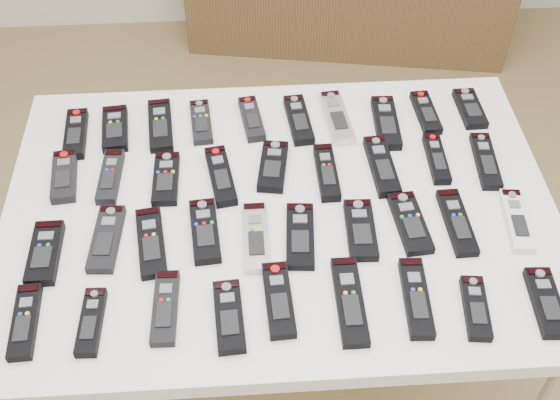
{
  "coord_description": "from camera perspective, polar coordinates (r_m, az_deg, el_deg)",
  "views": [
    {
      "loc": [
        -0.2,
        -1.08,
        1.95
      ],
      "look_at": [
        -0.13,
        -0.0,
        0.8
      ],
      "focal_mm": 45.0,
      "sensor_mm": 36.0,
      "label": 1
    }
  ],
  "objects": [
    {
      "name": "remote_6",
      "position": [
        1.8,
        4.62,
        6.69
      ],
      "size": [
        0.07,
        0.19,
        0.02
      ],
      "primitive_type": "cube",
      "rotation": [
        0.0,
        0.0,
        0.1
      ],
      "color": "#B7B7BC",
      "rests_on": "table"
    },
    {
      "name": "remote_9",
      "position": [
        1.89,
        15.18,
        7.19
      ],
      "size": [
        0.06,
        0.15,
        0.02
      ],
      "primitive_type": "cube",
      "rotation": [
        0.0,
        0.0,
        0.03
      ],
      "color": "black",
      "rests_on": "table"
    },
    {
      "name": "remote_34",
      "position": [
        1.42,
        5.68,
        -8.18
      ],
      "size": [
        0.05,
        0.21,
        0.02
      ],
      "primitive_type": "cube",
      "rotation": [
        0.0,
        0.0,
        0.0
      ],
      "color": "black",
      "rests_on": "table"
    },
    {
      "name": "remote_22",
      "position": [
        1.53,
        -6.12,
        -2.52
      ],
      "size": [
        0.07,
        0.18,
        0.02
      ],
      "primitive_type": "cube",
      "rotation": [
        0.0,
        0.0,
        0.09
      ],
      "color": "black",
      "rests_on": "table"
    },
    {
      "name": "remote_15",
      "position": [
        1.65,
        3.82,
        2.26
      ],
      "size": [
        0.05,
        0.17,
        0.02
      ],
      "primitive_type": "cube",
      "rotation": [
        0.0,
        0.0,
        0.02
      ],
      "color": "black",
      "rests_on": "table"
    },
    {
      "name": "remote_27",
      "position": [
        1.59,
        14.18,
        -1.76
      ],
      "size": [
        0.05,
        0.19,
        0.02
      ],
      "primitive_type": "cube",
      "rotation": [
        0.0,
        0.0,
        0.02
      ],
      "color": "black",
      "rests_on": "table"
    },
    {
      "name": "remote_5",
      "position": [
        1.79,
        1.52,
        6.54
      ],
      "size": [
        0.07,
        0.18,
        0.02
      ],
      "primitive_type": "cube",
      "rotation": [
        0.0,
        0.0,
        0.09
      ],
      "color": "black",
      "rests_on": "table"
    },
    {
      "name": "remote_33",
      "position": [
        1.41,
        -0.1,
        -8.1
      ],
      "size": [
        0.06,
        0.18,
        0.02
      ],
      "primitive_type": "cube",
      "rotation": [
        0.0,
        0.0,
        0.05
      ],
      "color": "black",
      "rests_on": "table"
    },
    {
      "name": "remote_0",
      "position": [
        1.82,
        -16.27,
        5.18
      ],
      "size": [
        0.06,
        0.17,
        0.02
      ],
      "primitive_type": "cube",
      "rotation": [
        0.0,
        0.0,
        0.06
      ],
      "color": "black",
      "rests_on": "table"
    },
    {
      "name": "remote_4",
      "position": [
        1.79,
        -2.32,
        6.61
      ],
      "size": [
        0.07,
        0.16,
        0.02
      ],
      "primitive_type": "cube",
      "rotation": [
        0.0,
        0.0,
        0.13
      ],
      "color": "black",
      "rests_on": "table"
    },
    {
      "name": "remote_23",
      "position": [
        1.52,
        -1.97,
        -3.04
      ],
      "size": [
        0.05,
        0.19,
        0.02
      ],
      "primitive_type": "cube",
      "rotation": [
        0.0,
        0.0,
        0.0
      ],
      "color": "#B7B7BC",
      "rests_on": "table"
    },
    {
      "name": "remote_18",
      "position": [
        1.75,
        16.37,
        3.07
      ],
      "size": [
        0.06,
        0.19,
        0.02
      ],
      "primitive_type": "cube",
      "rotation": [
        0.0,
        0.0,
        -0.08
      ],
      "color": "black",
      "rests_on": "table"
    },
    {
      "name": "remote_24",
      "position": [
        1.52,
        1.64,
        -2.93
      ],
      "size": [
        0.07,
        0.18,
        0.02
      ],
      "primitive_type": "cube",
      "rotation": [
        0.0,
        0.0,
        -0.08
      ],
      "color": "black",
      "rests_on": "table"
    },
    {
      "name": "remote_11",
      "position": [
        1.69,
        -13.62,
        1.86
      ],
      "size": [
        0.05,
        0.17,
        0.02
      ],
      "primitive_type": "cube",
      "rotation": [
        0.0,
        0.0,
        -0.04
      ],
      "color": "black",
      "rests_on": "table"
    },
    {
      "name": "remote_14",
      "position": [
        1.66,
        -0.57,
        2.75
      ],
      "size": [
        0.08,
        0.17,
        0.02
      ],
      "primitive_type": "cube",
      "rotation": [
        0.0,
        0.0,
        -0.15
      ],
      "color": "black",
      "rests_on": "table"
    },
    {
      "name": "remote_2",
      "position": [
        1.8,
        -9.7,
        6.01
      ],
      "size": [
        0.07,
        0.19,
        0.02
      ],
      "primitive_type": "cube",
      "rotation": [
        0.0,
        0.0,
        0.09
      ],
      "color": "black",
      "rests_on": "table"
    },
    {
      "name": "remote_21",
      "position": [
        1.53,
        -10.43,
        -3.41
      ],
      "size": [
        0.08,
        0.19,
        0.02
      ],
      "primitive_type": "cube",
      "rotation": [
        0.0,
        0.0,
        0.13
      ],
      "color": "black",
      "rests_on": "table"
    },
    {
      "name": "remote_19",
      "position": [
        1.57,
        -18.57,
        -4.09
      ],
      "size": [
        0.06,
        0.16,
        0.02
      ],
      "primitive_type": "cube",
      "rotation": [
        0.0,
        0.0,
        0.01
      ],
      "color": "black",
      "rests_on": "table"
    },
    {
      "name": "remote_8",
      "position": [
        1.85,
        11.77,
        6.97
      ],
      "size": [
        0.05,
        0.16,
        0.02
      ],
      "primitive_type": "cube",
      "rotation": [
        0.0,
        0.0,
        0.05
      ],
      "color": "black",
      "rests_on": "table"
    },
    {
      "name": "remote_36",
      "position": [
        1.46,
        15.62,
        -8.45
      ],
      "size": [
        0.06,
        0.15,
        0.02
      ],
      "primitive_type": "cube",
      "rotation": [
        0.0,
        0.0,
        -0.11
      ],
      "color": "black",
      "rests_on": "table"
    },
    {
      "name": "remote_31",
      "position": [
        1.42,
        -9.31,
        -8.62
      ],
      "size": [
        0.05,
        0.17,
        0.02
      ],
      "primitive_type": "cube",
      "rotation": [
        0.0,
        0.0,
        -0.02
      ],
      "color": "black",
      "rests_on": "table"
    },
    {
      "name": "remote_29",
      "position": [
        1.47,
        -20.01,
        -9.26
      ],
      "size": [
        0.05,
        0.17,
        0.02
      ],
      "primitive_type": "cube",
      "rotation": [
        0.0,
        0.0,
        0.05
      ],
      "color": "black",
      "rests_on": "table"
    },
    {
      "name": "remote_28",
      "position": [
        1.63,
        18.68,
        -1.59
      ],
      "size": [
        0.06,
        0.18,
        0.02
      ],
      "primitive_type": "cube",
      "rotation": [
        0.0,
        0.0,
        -0.1
      ],
      "color": "silver",
      "rests_on": "table"
    },
    {
      "name": "remote_12",
      "position": [
        1.66,
        -9.25,
        1.72
      ],
      "size": [
        0.06,
        0.16,
        0.02
      ],
      "primitive_type": "cube",
      "rotation": [
        0.0,
        0.0,
        -0.01
      ],
      "color": "black",
      "rests_on": "table"
    },
    {
      "name": "remote_1",
      "position": [
        1.81,
        -13.25,
        5.66
      ],
      "size": [
        0.08,
        0.16,
        0.02
      ],
      "primitive_type": "cube",
      "rotation": [
        0.0,
        0.0,
        0.09
      ],
      "color": "black",
      "rests_on": "table"
    },
    {
      "name": "remote_26",
      "position": [
        1.57,
        10.53,
        -1.85
      ],
      "size": [
        0.08,
        0.18,
        0.02
      ],
      "primitive_type": "cube",
      "rotation": [
        0.0,
        0.0,
        0.09
      ],
      "color": "black",
      "rests_on": "table"
    },
    {
      "name": "remote_13",
      "position": [
        1.64,
        -4.84,
        1.97
      ],
      "size": [
        0.08,
        0.19,
        0.02
      ],
      "primitive_type": "cube",
      "rotation": [
        0.0,
        0.0,
        0.16
      ],
      "color": "black",
      "rests_on": "table"
    },
    {
      "name": "remote_16",
      "position": [
        1.68,
        8.27,
        2.76
      ],
      "size": [
        0.06,
        0.19,
        0.02
      ],
      "primitive_type": "cube",
      "rotation": [
        0.0,
        0.0,
        0.05
      ],
      "color": "black",
      "rests_on": "table"
    },
    {
      "name": "remote_35",
      "position": [
        1.44,
        11.01,
        -7.8
      ],
      "size": [
        0.06,
        0.19,
        0.02
      ],
      "primitive_type": "cube",
      "rotation": [
        0.0,
        0.0,
        -0.05
      ],
      "color": "black",
      "rests_on": "table"
    },
    {
      "name": "remote_3",
      "position": [
        1.8,
        -6.43,
        6.32
      ],
      "size": [
        0.06,
        0.16,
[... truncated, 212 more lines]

